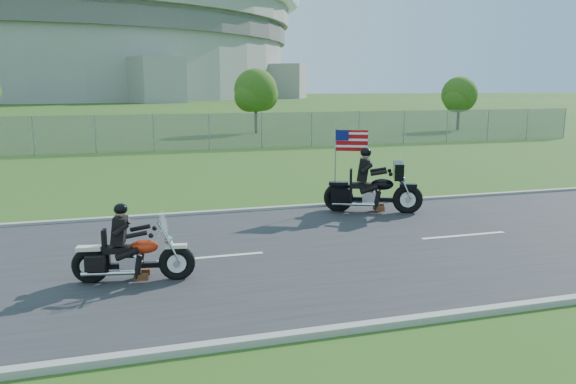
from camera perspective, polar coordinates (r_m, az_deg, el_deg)
name	(u,v)px	position (r m, az deg, el deg)	size (l,w,h in m)	color
ground	(303,251)	(12.23, 1.52, -6.02)	(420.00, 420.00, 0.00)	#284A17
road	(303,250)	(12.22, 1.52, -5.93)	(120.00, 8.00, 0.04)	#28282B
curb_north	(259,210)	(15.99, -2.95, -1.81)	(120.00, 0.18, 0.12)	#9E9B93
curb_south	(387,324)	(8.69, 9.99, -13.07)	(120.00, 0.18, 0.12)	#9E9B93
fence	(95,134)	(31.27, -19.00, 5.58)	(60.00, 0.03, 2.00)	gray
stadium	(59,43)	(182.27, -22.22, 13.84)	(140.40, 140.40, 29.20)	#A3A099
tree_fence_near	(256,93)	(42.29, -3.27, 10.04)	(3.52, 3.28, 4.75)	#382316
tree_fence_far	(460,97)	(46.83, 17.03, 9.26)	(3.08, 2.87, 4.20)	#382316
motorcycle_lead	(132,258)	(10.59, -15.61, -6.43)	(2.20, 0.78, 1.49)	black
motorcycle_follow	(373,191)	(15.81, 8.60, 0.08)	(2.60, 1.46, 2.30)	black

